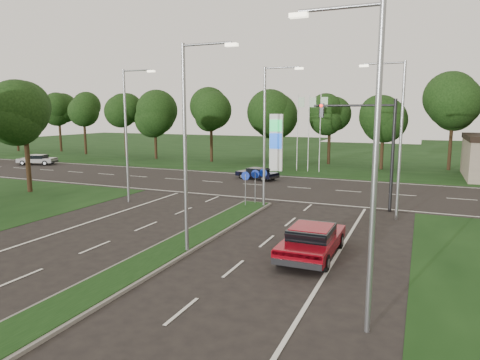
% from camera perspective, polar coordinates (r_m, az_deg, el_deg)
% --- Properties ---
extents(ground, '(160.00, 160.00, 0.00)m').
position_cam_1_polar(ground, '(15.43, -21.44, -15.26)').
color(ground, black).
rests_on(ground, ground).
extents(verge_far, '(160.00, 50.00, 0.02)m').
position_cam_1_polar(verge_far, '(65.95, 14.16, 3.38)').
color(verge_far, black).
rests_on(verge_far, ground).
extents(cross_road, '(160.00, 12.00, 0.02)m').
position_cam_1_polar(cross_road, '(35.89, 6.34, -0.95)').
color(cross_road, black).
rests_on(cross_road, ground).
extents(median_kerb, '(2.00, 26.00, 0.12)m').
position_cam_1_polar(median_kerb, '(18.23, -12.49, -10.83)').
color(median_kerb, slate).
rests_on(median_kerb, ground).
extents(streetlight_median_near, '(2.53, 0.22, 9.00)m').
position_cam_1_polar(streetlight_median_near, '(18.34, -6.83, 5.50)').
color(streetlight_median_near, gray).
rests_on(streetlight_median_near, ground).
extents(streetlight_median_far, '(2.53, 0.22, 9.00)m').
position_cam_1_polar(streetlight_median_far, '(27.45, 3.67, 6.70)').
color(streetlight_median_far, gray).
rests_on(streetlight_median_far, ground).
extents(streetlight_left_far, '(2.53, 0.22, 9.00)m').
position_cam_1_polar(streetlight_left_far, '(30.17, -14.68, 6.64)').
color(streetlight_left_far, gray).
rests_on(streetlight_left_far, ground).
extents(streetlight_right_far, '(2.53, 0.22, 9.00)m').
position_cam_1_polar(streetlight_right_far, '(25.93, 20.25, 6.03)').
color(streetlight_right_far, gray).
rests_on(streetlight_right_far, ground).
extents(streetlight_right_near, '(2.53, 0.22, 9.00)m').
position_cam_1_polar(streetlight_right_near, '(12.00, 16.69, 3.35)').
color(streetlight_right_near, gray).
rests_on(streetlight_right_near, ground).
extents(traffic_signal, '(5.10, 0.42, 7.00)m').
position_cam_1_polar(traffic_signal, '(28.06, 17.12, 5.50)').
color(traffic_signal, black).
rests_on(traffic_signal, ground).
extents(median_signs, '(1.16, 1.76, 2.38)m').
position_cam_1_polar(median_signs, '(28.51, 1.98, 0.00)').
color(median_signs, gray).
rests_on(median_signs, ground).
extents(gas_pylon, '(5.80, 1.26, 8.00)m').
position_cam_1_polar(gas_pylon, '(45.21, 5.12, 5.21)').
color(gas_pylon, silver).
rests_on(gas_pylon, ground).
extents(tree_left_far, '(5.20, 5.20, 8.86)m').
position_cam_1_polar(tree_left_far, '(36.76, -26.86, 7.95)').
color(tree_left_far, black).
rests_on(tree_left_far, ground).
extents(treeline_far, '(6.00, 6.00, 9.90)m').
position_cam_1_polar(treeline_far, '(50.80, 11.86, 9.57)').
color(treeline_far, black).
rests_on(treeline_far, ground).
extents(red_sedan, '(2.10, 4.98, 1.37)m').
position_cam_1_polar(red_sedan, '(18.87, 9.56, -7.89)').
color(red_sedan, maroon).
rests_on(red_sedan, ground).
extents(navy_sedan, '(4.21, 2.63, 1.08)m').
position_cam_1_polar(navy_sedan, '(39.65, 2.31, 0.90)').
color(navy_sedan, black).
rests_on(navy_sedan, ground).
extents(far_car_a, '(4.55, 3.12, 1.21)m').
position_cam_1_polar(far_car_a, '(56.11, -25.41, 2.50)').
color(far_car_a, gray).
rests_on(far_car_a, ground).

